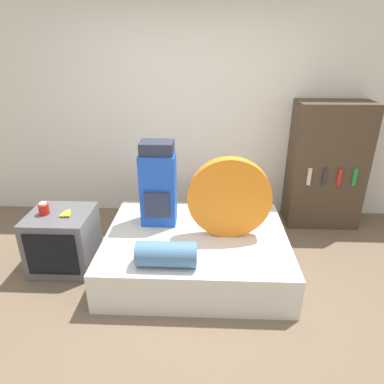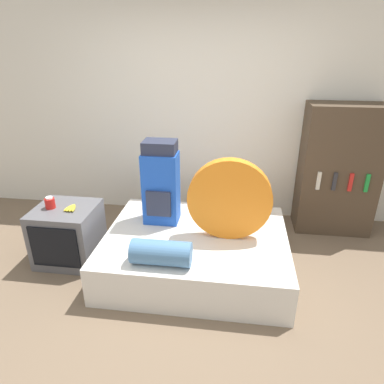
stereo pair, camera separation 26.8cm
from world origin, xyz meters
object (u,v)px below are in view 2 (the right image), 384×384
at_px(tent_bag, 229,199).
at_px(backpack, 161,184).
at_px(television, 68,234).
at_px(bookshelf, 338,170).
at_px(canister, 50,203).
at_px(sleeping_roll, 161,253).

bearing_deg(tent_bag, backpack, 161.59).
bearing_deg(television, tent_bag, 0.99).
bearing_deg(bookshelf, canister, -160.30).
xyz_separation_m(backpack, tent_bag, (0.70, -0.23, -0.02)).
bearing_deg(bookshelf, television, -159.64).
bearing_deg(canister, tent_bag, 1.24).
xyz_separation_m(backpack, canister, (-1.07, -0.27, -0.16)).
bearing_deg(bookshelf, sleeping_roll, -138.55).
xyz_separation_m(backpack, bookshelf, (1.91, 0.80, -0.05)).
distance_m(tent_bag, canister, 1.77).
height_order(backpack, bookshelf, bookshelf).
relative_size(sleeping_roll, bookshelf, 0.34).
distance_m(backpack, tent_bag, 0.73).
relative_size(tent_bag, canister, 6.57).
bearing_deg(backpack, tent_bag, -18.41).
xyz_separation_m(tent_bag, bookshelf, (1.22, 1.03, -0.03)).
bearing_deg(tent_bag, television, -179.01).
relative_size(sleeping_roll, canister, 4.26).
bearing_deg(backpack, bookshelf, 22.66).
bearing_deg(sleeping_roll, canister, 158.57).
bearing_deg(television, sleeping_roll, -24.16).
height_order(tent_bag, bookshelf, bookshelf).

